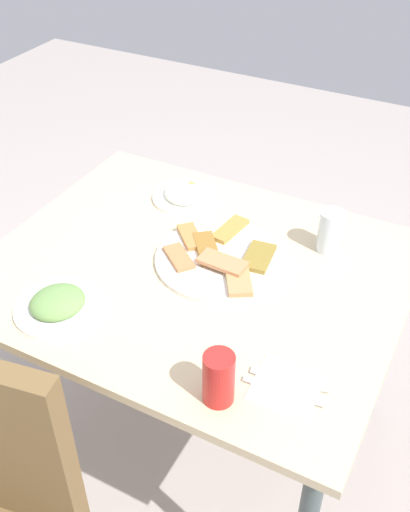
{
  "coord_description": "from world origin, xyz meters",
  "views": [
    {
      "loc": [
        -0.59,
        1.08,
        1.74
      ],
      "look_at": [
        -0.02,
        -0.02,
        0.77
      ],
      "focal_mm": 42.41,
      "sensor_mm": 36.0,
      "label": 1
    }
  ],
  "objects_px": {
    "soda_can": "(219,378)",
    "spoon": "(283,391)",
    "salad_plate_greens": "(184,194)",
    "fork": "(289,379)",
    "drinking_glass": "(330,231)",
    "salad_plate_rice": "(58,304)",
    "paper_napkin": "(286,386)",
    "dining_table": "(195,291)",
    "pide_platter": "(221,257)"
  },
  "relations": [
    {
      "from": "pide_platter",
      "to": "salad_plate_greens",
      "type": "relative_size",
      "value": 1.86
    },
    {
      "from": "paper_napkin",
      "to": "drinking_glass",
      "type": "bearing_deg",
      "value": -81.39
    },
    {
      "from": "drinking_glass",
      "to": "spoon",
      "type": "relative_size",
      "value": 0.68
    },
    {
      "from": "salad_plate_greens",
      "to": "fork",
      "type": "relative_size",
      "value": 1.14
    },
    {
      "from": "dining_table",
      "to": "pide_platter",
      "type": "distance_m",
      "value": 0.12
    },
    {
      "from": "salad_plate_greens",
      "to": "paper_napkin",
      "type": "xyz_separation_m",
      "value": [
        -0.55,
        0.54,
        -0.01
      ]
    },
    {
      "from": "pide_platter",
      "to": "salad_plate_greens",
      "type": "xyz_separation_m",
      "value": [
        0.23,
        -0.22,
        0.01
      ]
    },
    {
      "from": "fork",
      "to": "spoon",
      "type": "distance_m",
      "value": 0.04
    },
    {
      "from": "salad_plate_rice",
      "to": "soda_can",
      "type": "bearing_deg",
      "value": 172.5
    },
    {
      "from": "soda_can",
      "to": "spoon",
      "type": "bearing_deg",
      "value": -146.92
    },
    {
      "from": "soda_can",
      "to": "fork",
      "type": "xyz_separation_m",
      "value": [
        -0.11,
        -0.11,
        -0.06
      ]
    },
    {
      "from": "salad_plate_greens",
      "to": "spoon",
      "type": "relative_size",
      "value": 1.09
    },
    {
      "from": "salad_plate_greens",
      "to": "soda_can",
      "type": "bearing_deg",
      "value": 124.38
    },
    {
      "from": "soda_can",
      "to": "spoon",
      "type": "relative_size",
      "value": 0.7
    },
    {
      "from": "salad_plate_greens",
      "to": "fork",
      "type": "bearing_deg",
      "value": 136.27
    },
    {
      "from": "dining_table",
      "to": "pide_platter",
      "type": "bearing_deg",
      "value": -128.27
    },
    {
      "from": "paper_napkin",
      "to": "dining_table",
      "type": "bearing_deg",
      "value": -36.0
    },
    {
      "from": "salad_plate_rice",
      "to": "fork",
      "type": "height_order",
      "value": "salad_plate_rice"
    },
    {
      "from": "salad_plate_rice",
      "to": "paper_napkin",
      "type": "xyz_separation_m",
      "value": [
        -0.57,
        -0.03,
        -0.02
      ]
    },
    {
      "from": "salad_plate_rice",
      "to": "spoon",
      "type": "relative_size",
      "value": 1.22
    },
    {
      "from": "paper_napkin",
      "to": "fork",
      "type": "distance_m",
      "value": 0.02
    },
    {
      "from": "dining_table",
      "to": "fork",
      "type": "distance_m",
      "value": 0.44
    },
    {
      "from": "drinking_glass",
      "to": "fork",
      "type": "distance_m",
      "value": 0.49
    },
    {
      "from": "dining_table",
      "to": "paper_napkin",
      "type": "xyz_separation_m",
      "value": [
        -0.36,
        0.26,
        0.08
      ]
    },
    {
      "from": "drinking_glass",
      "to": "pide_platter",
      "type": "bearing_deg",
      "value": 37.07
    },
    {
      "from": "spoon",
      "to": "pide_platter",
      "type": "bearing_deg",
      "value": -51.36
    },
    {
      "from": "salad_plate_rice",
      "to": "fork",
      "type": "relative_size",
      "value": 1.27
    },
    {
      "from": "salad_plate_greens",
      "to": "drinking_glass",
      "type": "xyz_separation_m",
      "value": [
        -0.47,
        0.04,
        0.04
      ]
    },
    {
      "from": "spoon",
      "to": "fork",
      "type": "bearing_deg",
      "value": -94.16
    },
    {
      "from": "dining_table",
      "to": "fork",
      "type": "xyz_separation_m",
      "value": [
        -0.36,
        0.24,
        0.09
      ]
    },
    {
      "from": "salad_plate_greens",
      "to": "pide_platter",
      "type": "bearing_deg",
      "value": 136.59
    },
    {
      "from": "pide_platter",
      "to": "soda_can",
      "type": "bearing_deg",
      "value": 115.82
    },
    {
      "from": "pide_platter",
      "to": "drinking_glass",
      "type": "height_order",
      "value": "drinking_glass"
    },
    {
      "from": "salad_plate_greens",
      "to": "soda_can",
      "type": "relative_size",
      "value": 1.57
    },
    {
      "from": "pide_platter",
      "to": "drinking_glass",
      "type": "bearing_deg",
      "value": -142.93
    },
    {
      "from": "drinking_glass",
      "to": "spoon",
      "type": "xyz_separation_m",
      "value": [
        -0.08,
        0.52,
        -0.05
      ]
    },
    {
      "from": "pide_platter",
      "to": "salad_plate_rice",
      "type": "bearing_deg",
      "value": 53.22
    },
    {
      "from": "salad_plate_greens",
      "to": "spoon",
      "type": "bearing_deg",
      "value": 134.36
    },
    {
      "from": "salad_plate_rice",
      "to": "dining_table",
      "type": "bearing_deg",
      "value": -126.48
    },
    {
      "from": "salad_plate_greens",
      "to": "salad_plate_rice",
      "type": "bearing_deg",
      "value": 87.14
    },
    {
      "from": "fork",
      "to": "spoon",
      "type": "bearing_deg",
      "value": 81.38
    },
    {
      "from": "dining_table",
      "to": "salad_plate_rice",
      "type": "relative_size",
      "value": 5.01
    },
    {
      "from": "soda_can",
      "to": "fork",
      "type": "relative_size",
      "value": 0.73
    },
    {
      "from": "dining_table",
      "to": "paper_napkin",
      "type": "height_order",
      "value": "paper_napkin"
    },
    {
      "from": "dining_table",
      "to": "spoon",
      "type": "distance_m",
      "value": 0.46
    },
    {
      "from": "soda_can",
      "to": "paper_napkin",
      "type": "xyz_separation_m",
      "value": [
        -0.11,
        -0.09,
        -0.06
      ]
    },
    {
      "from": "salad_plate_greens",
      "to": "drinking_glass",
      "type": "distance_m",
      "value": 0.47
    },
    {
      "from": "salad_plate_greens",
      "to": "fork",
      "type": "distance_m",
      "value": 0.75
    },
    {
      "from": "salad_plate_rice",
      "to": "spoon",
      "type": "bearing_deg",
      "value": -178.69
    },
    {
      "from": "paper_napkin",
      "to": "spoon",
      "type": "xyz_separation_m",
      "value": [
        0.0,
        0.02,
        0.0
      ]
    }
  ]
}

